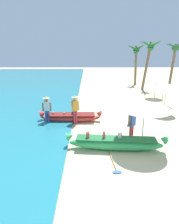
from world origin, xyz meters
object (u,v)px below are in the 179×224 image
Objects in this scene: person_vendor_hatted at (75,107)px; paddle at (114,165)px; person_tourist_customer at (132,124)px; patio_umbrella_large at (145,105)px; palm_tree_mid_cluster at (150,49)px; palm_tree_tall_inland at (175,50)px; person_vendor_assistant at (47,108)px; palm_tree_far_behind at (136,52)px; boat_red_midground at (71,117)px; boat_green_foreground at (116,143)px.

paddle is at bearing -68.54° from person_vendor_hatted.
patio_umbrella_large reaches higher than person_tourist_customer.
patio_umbrella_large is 2.90m from paddle.
palm_tree_mid_cluster is 3.28× the size of paddle.
patio_umbrella_large is 16.23m from palm_tree_tall_inland.
palm_tree_mid_cluster reaches higher than patio_umbrella_large.
person_vendor_assistant is 16.20m from palm_tree_far_behind.
boat_red_midground reaches higher than paddle.
palm_tree_tall_inland is (7.05, 14.46, 2.14)m from patio_umbrella_large.
person_tourist_customer is 16.07m from palm_tree_tall_inland.
palm_tree_mid_cluster is (5.33, 14.06, 4.02)m from boat_green_foreground.
palm_tree_far_behind reaches higher than boat_green_foreground.
boat_green_foreground is 0.90× the size of palm_tree_tall_inland.
person_vendor_hatted is 1.75m from person_vendor_assistant.
person_vendor_hatted is at bearing -6.35° from person_vendor_assistant.
palm_tree_mid_cluster reaches higher than boat_red_midground.
person_tourist_customer is 0.32× the size of palm_tree_mid_cluster.
patio_umbrella_large reaches higher than boat_green_foreground.
boat_green_foreground is at bearing -58.02° from boat_red_midground.
person_vendor_assistant is at bearing -137.39° from palm_tree_tall_inland.
boat_red_midground is at bearing 112.80° from paddle.
palm_tree_far_behind is 19.41m from paddle.
palm_tree_far_behind is at bearing 146.48° from palm_tree_tall_inland.
person_tourist_customer is 14.45m from palm_tree_mid_cluster.
person_tourist_customer is (2.89, -2.58, -0.07)m from person_vendor_hatted.
boat_green_foreground is 0.85× the size of palm_tree_mid_cluster.
boat_green_foreground is at bearing -104.90° from palm_tree_far_behind.
palm_tree_mid_cluster is at bearing -169.47° from palm_tree_tall_inland.
boat_red_midground is at bearing 121.98° from boat_green_foreground.
paddle is (-5.54, -15.37, -4.30)m from palm_tree_mid_cluster.
paddle is at bearing -118.10° from palm_tree_tall_inland.
person_vendor_hatted is 4.67m from patio_umbrella_large.
palm_tree_mid_cluster reaches higher than palm_tree_far_behind.
paddle is at bearing -99.40° from boat_green_foreground.
palm_tree_far_behind reaches higher than patio_umbrella_large.
person_vendor_assistant is 0.32× the size of palm_tree_mid_cluster.
palm_tree_far_behind is at bearing 104.50° from palm_tree_mid_cluster.
person_vendor_assistant is (-3.78, 3.51, 0.67)m from boat_green_foreground.
patio_umbrella_large is (0.38, -0.59, 1.10)m from person_tourist_customer.
person_vendor_assistant is at bearing 137.08° from boat_green_foreground.
paddle is (-1.45, -1.46, -2.04)m from patio_umbrella_large.
person_tourist_customer reaches higher than paddle.
person_tourist_customer is 1.05× the size of paddle.
palm_tree_tall_inland reaches higher than boat_red_midground.
person_vendor_hatted is 0.35× the size of palm_tree_tall_inland.
person_vendor_hatted is 0.36× the size of palm_tree_far_behind.
boat_red_midground is 2.30× the size of person_tourist_customer.
palm_tree_tall_inland reaches higher than person_vendor_assistant.
palm_tree_far_behind reaches higher than boat_red_midground.
boat_red_midground is at bearing -134.43° from palm_tree_tall_inland.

